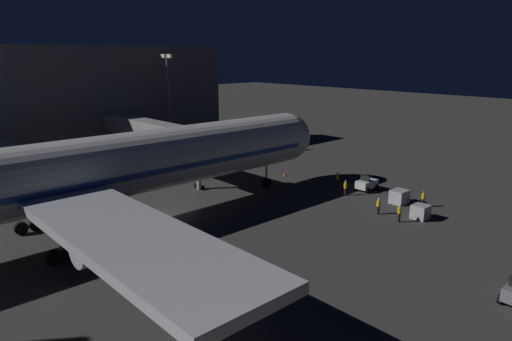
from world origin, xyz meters
name	(u,v)px	position (x,y,z in m)	size (l,w,h in m)	color
ground_plane	(163,215)	(0.00, 0.00, 0.00)	(320.00, 320.00, 0.00)	#383533
airliner_at_gate	(32,182)	(0.00, 11.98, 5.80)	(51.68, 67.58, 18.71)	silver
jet_bridge	(161,133)	(13.52, -8.25, 5.90)	(25.58, 3.40, 7.43)	#9E9E99
apron_floodlight_mast	(169,96)	(25.50, -17.18, 9.41)	(2.90, 0.50, 16.00)	#59595E
baggage_tug_spare	(367,184)	(-9.11, -22.80, 0.78)	(1.86, 2.76, 1.95)	silver
baggage_container_near_belt	(420,212)	(-18.40, -18.45, 0.71)	(1.51, 1.53, 1.42)	#B7BABF
baggage_container_mid_row	(399,197)	(-14.39, -21.27, 0.75)	(1.58, 1.83, 1.50)	#B7BABF
ground_crew_near_nose_gear	(337,179)	(-5.75, -21.41, 1.03)	(0.40, 0.40, 1.86)	black
ground_crew_by_belt_loader	(378,205)	(-14.80, -16.50, 0.96)	(0.40, 0.40, 1.74)	black
ground_crew_marshaller_fwd	(399,212)	(-17.48, -16.00, 1.01)	(0.40, 0.40, 1.82)	black
ground_crew_under_port_wing	(423,198)	(-16.78, -22.07, 0.97)	(0.40, 0.40, 1.76)	black
ground_crew_by_tug	(345,187)	(-8.60, -19.26, 0.98)	(0.40, 0.40, 1.78)	black
traffic_cone_nose_port	(309,181)	(-2.20, -20.26, 0.28)	(0.36, 0.36, 0.55)	orange
traffic_cone_nose_starboard	(284,174)	(2.20, -20.26, 0.28)	(0.36, 0.36, 0.55)	orange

